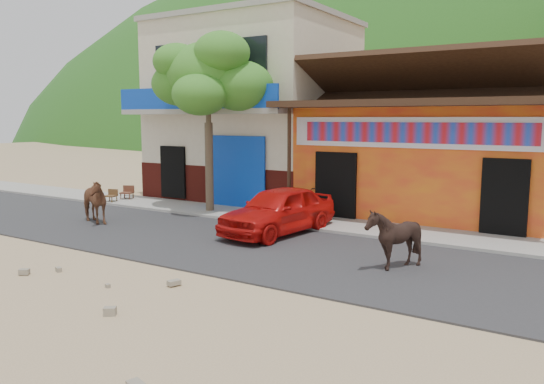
% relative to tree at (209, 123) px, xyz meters
% --- Properties ---
extents(ground, '(120.00, 120.00, 0.00)m').
position_rel_tree_xyz_m(ground, '(4.60, -5.80, -3.12)').
color(ground, '#9E825B').
rests_on(ground, ground).
extents(road, '(60.00, 5.00, 0.04)m').
position_rel_tree_xyz_m(road, '(4.60, -3.30, -3.10)').
color(road, '#28282B').
rests_on(road, ground).
extents(sidewalk, '(60.00, 2.00, 0.12)m').
position_rel_tree_xyz_m(sidewalk, '(4.60, 0.20, -3.06)').
color(sidewalk, gray).
rests_on(sidewalk, ground).
extents(dance_club, '(8.00, 6.00, 3.60)m').
position_rel_tree_xyz_m(dance_club, '(6.60, 4.20, -1.32)').
color(dance_club, orange).
rests_on(dance_club, ground).
extents(cafe_building, '(7.00, 6.00, 7.00)m').
position_rel_tree_xyz_m(cafe_building, '(-0.90, 4.20, 0.38)').
color(cafe_building, beige).
rests_on(cafe_building, ground).
extents(tree, '(3.00, 3.00, 6.00)m').
position_rel_tree_xyz_m(tree, '(0.00, 0.00, 0.00)').
color(tree, '#2D721E').
rests_on(tree, sidewalk).
extents(cow_tan, '(1.77, 1.15, 1.38)m').
position_rel_tree_xyz_m(cow_tan, '(-1.97, -3.39, -2.39)').
color(cow_tan, brown).
rests_on(cow_tan, road).
extents(cow_dark, '(1.49, 1.40, 1.34)m').
position_rel_tree_xyz_m(cow_dark, '(7.68, -3.34, -2.41)').
color(cow_dark, black).
rests_on(cow_dark, road).
extents(red_car, '(2.07, 4.09, 1.33)m').
position_rel_tree_xyz_m(red_car, '(3.74, -1.62, -2.41)').
color(red_car, red).
rests_on(red_car, road).
extents(scooter, '(1.91, 1.27, 0.95)m').
position_rel_tree_xyz_m(scooter, '(3.10, 0.69, -2.53)').
color(scooter, black).
rests_on(scooter, sidewalk).
extents(cafe_chair_left, '(0.59, 0.59, 0.96)m').
position_rel_tree_xyz_m(cafe_chair_left, '(-4.40, 0.32, -2.52)').
color(cafe_chair_left, '#4A2418').
rests_on(cafe_chair_left, sidewalk).
extents(cafe_chair_right, '(0.49, 0.49, 0.86)m').
position_rel_tree_xyz_m(cafe_chair_right, '(-4.40, -0.50, -2.57)').
color(cafe_chair_right, '#4F381A').
rests_on(cafe_chair_right, sidewalk).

